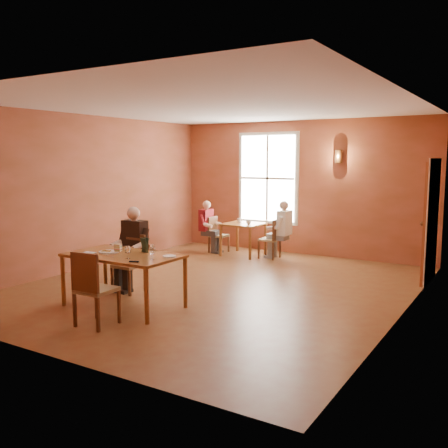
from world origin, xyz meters
The scene contains 30 objects.
ground centered at (0.00, 0.00, 0.00)m, with size 6.00×7.00×0.01m, color brown.
wall_back centered at (0.00, 3.50, 1.50)m, with size 6.00×0.04×3.00m, color brown.
wall_front centered at (0.00, -3.50, 1.50)m, with size 6.00×0.04×3.00m, color brown.
wall_left centered at (-3.00, 0.00, 1.50)m, with size 0.04×7.00×3.00m, color brown.
wall_right centered at (3.00, 0.00, 1.50)m, with size 0.04×7.00×3.00m, color brown.
ceiling centered at (0.00, 0.00, 3.00)m, with size 6.00×7.00×0.04m, color white.
window centered at (-0.80, 3.45, 1.70)m, with size 1.36×0.10×1.96m, color white.
door centered at (2.94, 2.30, 1.05)m, with size 0.12×1.04×2.10m, color maroon.
wall_sconce centered at (0.90, 3.40, 2.20)m, with size 0.16×0.16×0.28m, color brown.
main_table centered at (-0.56, -1.68, 0.39)m, with size 1.67×0.94×0.78m, color brown, non-canonical shape.
chair_diner_main centered at (-1.06, -1.03, 0.46)m, with size 0.41×0.41×0.93m, color #552D17, non-canonical shape.
diner_main centered at (-1.06, -1.06, 0.66)m, with size 0.53×0.53×1.32m, color black, non-canonical shape.
chair_empty centered at (-0.30, -2.48, 0.49)m, with size 0.44×0.44×0.99m, color #5C2C1B, non-canonical shape.
plate_food centered at (-0.82, -1.70, 0.80)m, with size 0.29×0.29×0.04m, color white.
sandwich centered at (-0.71, -1.63, 0.84)m, with size 0.09×0.09×0.11m, color tan.
goblet_a centered at (-0.10, -1.60, 0.88)m, with size 0.07×0.07×0.19m, color white, non-canonical shape.
goblet_b centered at (0.07, -1.79, 0.88)m, with size 0.08×0.08×0.19m, color white, non-canonical shape.
goblet_c centered at (-0.27, -1.90, 0.88)m, with size 0.08×0.08×0.19m, color white, non-canonical shape.
menu_stand centered at (-0.39, -1.40, 0.89)m, with size 0.13×0.07×0.22m, color #1C2E1F.
knife centered at (-0.60, -1.91, 0.78)m, with size 0.21×0.02×0.00m, color silver.
napkin centered at (-1.05, -1.90, 0.78)m, with size 0.18×0.18×0.01m, color silver.
side_plate centered at (0.13, -1.49, 0.79)m, with size 0.19×0.19×0.01m, color white.
sunglasses centered at (-0.05, -2.02, 0.79)m, with size 0.13×0.04×0.02m, color black.
second_table centered at (-0.99, 2.66, 0.36)m, with size 0.82×0.82×0.72m, color brown, non-canonical shape.
chair_diner_white centered at (-0.34, 2.66, 0.43)m, with size 0.38×0.38×0.86m, color brown, non-canonical shape.
diner_white centered at (-0.31, 2.66, 0.61)m, with size 0.49×0.49×1.22m, color silver, non-canonical shape.
chair_diner_maroon centered at (-1.64, 2.66, 0.41)m, with size 0.36×0.36×0.82m, color brown, non-canonical shape.
diner_maroon centered at (-1.67, 2.66, 0.58)m, with size 0.46×0.46×1.15m, color maroon, non-canonical shape.
cup_a centered at (-0.83, 2.60, 0.76)m, with size 0.11×0.11×0.08m, color white.
cup_b centered at (-1.16, 2.77, 0.77)m, with size 0.10×0.10×0.09m, color silver.
Camera 1 is at (4.39, -6.97, 2.16)m, focal length 40.00 mm.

